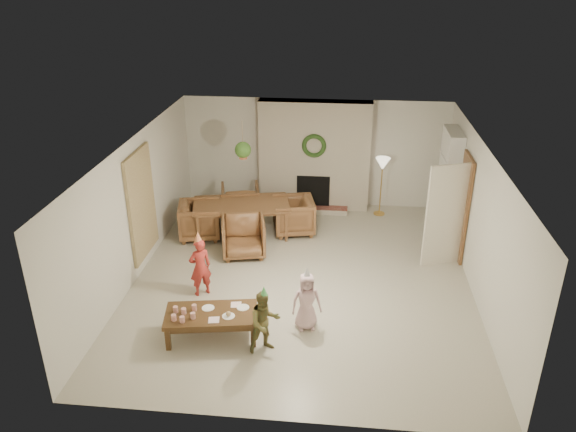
# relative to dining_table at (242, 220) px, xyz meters

# --- Properties ---
(floor) EXTENTS (7.00, 7.00, 0.00)m
(floor) POSITION_rel_dining_table_xyz_m (1.40, -1.64, -0.35)
(floor) COLOR #B7B29E
(floor) RESTS_ON ground
(ceiling) EXTENTS (7.00, 7.00, 0.00)m
(ceiling) POSITION_rel_dining_table_xyz_m (1.40, -1.64, 2.15)
(ceiling) COLOR white
(ceiling) RESTS_ON wall_back
(wall_back) EXTENTS (7.00, 0.00, 7.00)m
(wall_back) POSITION_rel_dining_table_xyz_m (1.40, 1.86, 0.90)
(wall_back) COLOR silver
(wall_back) RESTS_ON floor
(wall_front) EXTENTS (7.00, 0.00, 7.00)m
(wall_front) POSITION_rel_dining_table_xyz_m (1.40, -5.14, 0.90)
(wall_front) COLOR silver
(wall_front) RESTS_ON floor
(wall_left) EXTENTS (0.00, 7.00, 7.00)m
(wall_left) POSITION_rel_dining_table_xyz_m (-1.60, -1.64, 0.90)
(wall_left) COLOR silver
(wall_left) RESTS_ON floor
(wall_right) EXTENTS (0.00, 7.00, 7.00)m
(wall_right) POSITION_rel_dining_table_xyz_m (4.40, -1.64, 0.90)
(wall_right) COLOR silver
(wall_right) RESTS_ON floor
(fireplace_mass) EXTENTS (2.50, 0.40, 2.50)m
(fireplace_mass) POSITION_rel_dining_table_xyz_m (1.40, 1.66, 0.90)
(fireplace_mass) COLOR maroon
(fireplace_mass) RESTS_ON floor
(fireplace_hearth) EXTENTS (1.60, 0.30, 0.12)m
(fireplace_hearth) POSITION_rel_dining_table_xyz_m (1.40, 1.31, -0.29)
(fireplace_hearth) COLOR maroon
(fireplace_hearth) RESTS_ON floor
(fireplace_firebox) EXTENTS (0.75, 0.12, 0.75)m
(fireplace_firebox) POSITION_rel_dining_table_xyz_m (1.40, 1.48, 0.10)
(fireplace_firebox) COLOR black
(fireplace_firebox) RESTS_ON floor
(fireplace_wreath) EXTENTS (0.54, 0.10, 0.54)m
(fireplace_wreath) POSITION_rel_dining_table_xyz_m (1.40, 1.43, 1.20)
(fireplace_wreath) COLOR #204118
(fireplace_wreath) RESTS_ON fireplace_mass
(floor_lamp_base) EXTENTS (0.25, 0.25, 0.03)m
(floor_lamp_base) POSITION_rel_dining_table_xyz_m (2.92, 1.36, -0.33)
(floor_lamp_base) COLOR gold
(floor_lamp_base) RESTS_ON floor
(floor_lamp_post) EXTENTS (0.03, 0.03, 1.21)m
(floor_lamp_post) POSITION_rel_dining_table_xyz_m (2.92, 1.36, 0.28)
(floor_lamp_post) COLOR gold
(floor_lamp_post) RESTS_ON floor
(floor_lamp_shade) EXTENTS (0.32, 0.32, 0.27)m
(floor_lamp_shade) POSITION_rel_dining_table_xyz_m (2.92, 1.36, 0.86)
(floor_lamp_shade) COLOR beige
(floor_lamp_shade) RESTS_ON floor_lamp_post
(bookshelf_carcass) EXTENTS (0.30, 1.00, 2.20)m
(bookshelf_carcass) POSITION_rel_dining_table_xyz_m (4.24, 0.66, 0.75)
(bookshelf_carcass) COLOR white
(bookshelf_carcass) RESTS_ON floor
(bookshelf_shelf_a) EXTENTS (0.30, 0.92, 0.03)m
(bookshelf_shelf_a) POSITION_rel_dining_table_xyz_m (4.22, 0.66, 0.10)
(bookshelf_shelf_a) COLOR white
(bookshelf_shelf_a) RESTS_ON bookshelf_carcass
(bookshelf_shelf_b) EXTENTS (0.30, 0.92, 0.03)m
(bookshelf_shelf_b) POSITION_rel_dining_table_xyz_m (4.22, 0.66, 0.50)
(bookshelf_shelf_b) COLOR white
(bookshelf_shelf_b) RESTS_ON bookshelf_carcass
(bookshelf_shelf_c) EXTENTS (0.30, 0.92, 0.03)m
(bookshelf_shelf_c) POSITION_rel_dining_table_xyz_m (4.22, 0.66, 0.90)
(bookshelf_shelf_c) COLOR white
(bookshelf_shelf_c) RESTS_ON bookshelf_carcass
(bookshelf_shelf_d) EXTENTS (0.30, 0.92, 0.03)m
(bookshelf_shelf_d) POSITION_rel_dining_table_xyz_m (4.22, 0.66, 1.30)
(bookshelf_shelf_d) COLOR white
(bookshelf_shelf_d) RESTS_ON bookshelf_carcass
(books_row_lower) EXTENTS (0.20, 0.40, 0.24)m
(books_row_lower) POSITION_rel_dining_table_xyz_m (4.20, 0.51, 0.24)
(books_row_lower) COLOR #A92D1F
(books_row_lower) RESTS_ON bookshelf_shelf_a
(books_row_mid) EXTENTS (0.20, 0.44, 0.24)m
(books_row_mid) POSITION_rel_dining_table_xyz_m (4.20, 0.71, 0.64)
(books_row_mid) COLOR navy
(books_row_mid) RESTS_ON bookshelf_shelf_b
(books_row_upper) EXTENTS (0.20, 0.36, 0.22)m
(books_row_upper) POSITION_rel_dining_table_xyz_m (4.20, 0.56, 1.03)
(books_row_upper) COLOR #A37623
(books_row_upper) RESTS_ON bookshelf_shelf_c
(door_frame) EXTENTS (0.05, 0.86, 2.04)m
(door_frame) POSITION_rel_dining_table_xyz_m (4.36, -0.44, 0.67)
(door_frame) COLOR brown
(door_frame) RESTS_ON floor
(door_leaf) EXTENTS (0.77, 0.32, 2.00)m
(door_leaf) POSITION_rel_dining_table_xyz_m (3.98, -0.82, 0.65)
(door_leaf) COLOR beige
(door_leaf) RESTS_ON floor
(curtain_panel) EXTENTS (0.06, 1.20, 2.00)m
(curtain_panel) POSITION_rel_dining_table_xyz_m (-1.56, -1.44, 0.90)
(curtain_panel) COLOR tan
(curtain_panel) RESTS_ON wall_left
(dining_table) EXTENTS (2.16, 1.50, 0.69)m
(dining_table) POSITION_rel_dining_table_xyz_m (0.00, 0.00, 0.00)
(dining_table) COLOR brown
(dining_table) RESTS_ON floor
(dining_chair_near) EXTENTS (0.98, 1.00, 0.77)m
(dining_chair_near) POSITION_rel_dining_table_xyz_m (0.19, -0.85, 0.04)
(dining_chair_near) COLOR brown
(dining_chair_near) RESTS_ON floor
(dining_chair_far) EXTENTS (0.98, 1.00, 0.77)m
(dining_chair_far) POSITION_rel_dining_table_xyz_m (-0.19, 0.85, 0.04)
(dining_chair_far) COLOR brown
(dining_chair_far) RESTS_ON floor
(dining_chair_left) EXTENTS (1.00, 0.98, 0.77)m
(dining_chair_left) POSITION_rel_dining_table_xyz_m (-0.85, -0.19, 0.04)
(dining_chair_left) COLOR brown
(dining_chair_left) RESTS_ON floor
(dining_chair_right) EXTENTS (1.00, 0.98, 0.77)m
(dining_chair_right) POSITION_rel_dining_table_xyz_m (1.06, 0.23, 0.04)
(dining_chair_right) COLOR brown
(dining_chair_right) RESTS_ON floor
(hanging_plant_cord) EXTENTS (0.01, 0.01, 0.70)m
(hanging_plant_cord) POSITION_rel_dining_table_xyz_m (0.10, -0.14, 1.80)
(hanging_plant_cord) COLOR tan
(hanging_plant_cord) RESTS_ON ceiling
(hanging_plant_pot) EXTENTS (0.16, 0.16, 0.12)m
(hanging_plant_pot) POSITION_rel_dining_table_xyz_m (0.10, -0.14, 1.45)
(hanging_plant_pot) COLOR brown
(hanging_plant_pot) RESTS_ON hanging_plant_cord
(hanging_plant_foliage) EXTENTS (0.32, 0.32, 0.32)m
(hanging_plant_foliage) POSITION_rel_dining_table_xyz_m (0.10, -0.14, 1.57)
(hanging_plant_foliage) COLOR #284C19
(hanging_plant_foliage) RESTS_ON hanging_plant_pot
(coffee_table_top) EXTENTS (1.49, 0.91, 0.06)m
(coffee_table_top) POSITION_rel_dining_table_xyz_m (0.16, -3.51, 0.05)
(coffee_table_top) COLOR #4B3119
(coffee_table_top) RESTS_ON floor
(coffee_table_apron) EXTENTS (1.36, 0.79, 0.09)m
(coffee_table_apron) POSITION_rel_dining_table_xyz_m (0.16, -3.51, -0.03)
(coffee_table_apron) COLOR #4B3119
(coffee_table_apron) RESTS_ON floor
(coffee_leg_fl) EXTENTS (0.09, 0.09, 0.36)m
(coffee_leg_fl) POSITION_rel_dining_table_xyz_m (-0.41, -3.89, -0.16)
(coffee_leg_fl) COLOR #4B3119
(coffee_leg_fl) RESTS_ON floor
(coffee_leg_fr) EXTENTS (0.09, 0.09, 0.36)m
(coffee_leg_fr) POSITION_rel_dining_table_xyz_m (0.83, -3.69, -0.16)
(coffee_leg_fr) COLOR #4B3119
(coffee_leg_fr) RESTS_ON floor
(coffee_leg_bl) EXTENTS (0.09, 0.09, 0.36)m
(coffee_leg_bl) POSITION_rel_dining_table_xyz_m (-0.51, -3.33, -0.16)
(coffee_leg_bl) COLOR #4B3119
(coffee_leg_bl) RESTS_ON floor
(coffee_leg_br) EXTENTS (0.09, 0.09, 0.36)m
(coffee_leg_br) POSITION_rel_dining_table_xyz_m (0.74, -3.13, -0.16)
(coffee_leg_br) COLOR #4B3119
(coffee_leg_br) RESTS_ON floor
(cup_a) EXTENTS (0.09, 0.09, 0.10)m
(cup_a) POSITION_rel_dining_table_xyz_m (-0.34, -3.75, 0.13)
(cup_a) COLOR white
(cup_a) RESTS_ON coffee_table_top
(cup_b) EXTENTS (0.09, 0.09, 0.10)m
(cup_b) POSITION_rel_dining_table_xyz_m (-0.37, -3.54, 0.13)
(cup_b) COLOR white
(cup_b) RESTS_ON coffee_table_top
(cup_c) EXTENTS (0.09, 0.09, 0.10)m
(cup_c) POSITION_rel_dining_table_xyz_m (-0.20, -3.79, 0.13)
(cup_c) COLOR white
(cup_c) RESTS_ON coffee_table_top
(cup_d) EXTENTS (0.09, 0.09, 0.10)m
(cup_d) POSITION_rel_dining_table_xyz_m (-0.24, -3.58, 0.13)
(cup_d) COLOR white
(cup_d) RESTS_ON coffee_table_top
(cup_e) EXTENTS (0.09, 0.09, 0.10)m
(cup_e) POSITION_rel_dining_table_xyz_m (-0.07, -3.68, 0.13)
(cup_e) COLOR white
(cup_e) RESTS_ON coffee_table_top
(cup_f) EXTENTS (0.09, 0.09, 0.10)m
(cup_f) POSITION_rel_dining_table_xyz_m (-0.10, -3.47, 0.13)
(cup_f) COLOR white
(cup_f) RESTS_ON coffee_table_top
(plate_a) EXTENTS (0.22, 0.22, 0.01)m
(plate_a) POSITION_rel_dining_table_xyz_m (0.09, -3.39, 0.09)
(plate_a) COLOR white
(plate_a) RESTS_ON coffee_table_top
(plate_b) EXTENTS (0.22, 0.22, 0.01)m
(plate_b) POSITION_rel_dining_table_xyz_m (0.45, -3.57, 0.09)
(plate_b) COLOR white
(plate_b) RESTS_ON coffee_table_top
(plate_c) EXTENTS (0.22, 0.22, 0.01)m
(plate_c) POSITION_rel_dining_table_xyz_m (0.62, -3.32, 0.09)
(plate_c) COLOR white
(plate_c) RESTS_ON coffee_table_top
(food_scoop) EXTENTS (0.09, 0.09, 0.07)m
(food_scoop) POSITION_rel_dining_table_xyz_m (0.45, -3.57, 0.13)
(food_scoop) COLOR tan
(food_scoop) RESTS_ON plate_b
(napkin_left) EXTENTS (0.18, 0.18, 0.01)m
(napkin_left) POSITION_rel_dining_table_xyz_m (0.25, -3.69, 0.08)
(napkin_left) COLOR #FFBBC7
(napkin_left) RESTS_ON coffee_table_top
(napkin_right) EXTENTS (0.18, 0.18, 0.01)m
(napkin_right) POSITION_rel_dining_table_xyz_m (0.50, -3.26, 0.08)
(napkin_right) COLOR #FFBBC7
(napkin_right) RESTS_ON coffee_table_top
(child_red) EXTENTS (0.46, 0.43, 1.06)m
(child_red) POSITION_rel_dining_table_xyz_m (-0.29, -2.34, 0.18)
(child_red) COLOR #AA2B24
(child_red) RESTS_ON floor
(party_hat_red) EXTENTS (0.18, 0.18, 0.20)m
(party_hat_red) POSITION_rel_dining_table_xyz_m (-0.29, -2.34, 0.76)
(party_hat_red) COLOR #F0C850
(party_hat_red) RESTS_ON child_red
(child_plaid) EXTENTS (0.60, 0.56, 0.99)m
(child_plaid) POSITION_rel_dining_table_xyz_m (1.02, -3.75, 0.15)
(child_plaid) COLOR brown
(child_plaid) RESTS_ON floor
(party_hat_plaid) EXTENTS (0.13, 0.13, 0.16)m
(party_hat_plaid) POSITION_rel_dining_table_xyz_m (1.02, -3.75, 0.68)
(party_hat_plaid) COLOR #4DB558
(party_hat_plaid) RESTS_ON child_plaid
(child_pink) EXTENTS (0.53, 0.41, 0.96)m
(child_pink) POSITION_rel_dining_table_xyz_m (1.59, -3.12, 0.13)
(child_pink) COLOR beige
(child_pink) RESTS_ON floor
(party_hat_pink) EXTENTS (0.13, 0.13, 0.17)m
(party_hat_pink) POSITION_rel_dining_table_xyz_m (1.59, -3.12, 0.65)
(party_hat_pink) COLOR silver
(party_hat_pink) RESTS_ON child_pink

